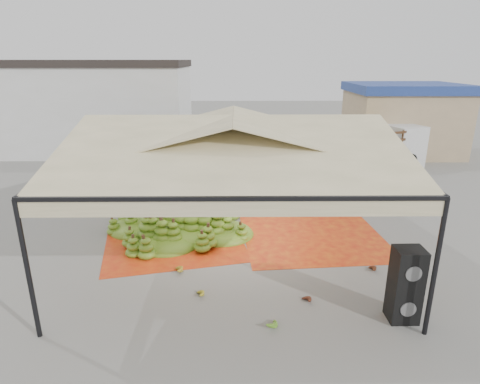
{
  "coord_description": "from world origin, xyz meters",
  "views": [
    {
      "loc": [
        0.08,
        -10.97,
        5.45
      ],
      "look_at": [
        0.2,
        1.5,
        1.3
      ],
      "focal_mm": 30.0,
      "sensor_mm": 36.0,
      "label": 1
    }
  ],
  "objects_px": {
    "vendor": "(210,194)",
    "truck_left": "(193,149)",
    "speaker_stack": "(405,285)",
    "truck_right": "(370,143)",
    "banana_heap": "(182,217)"
  },
  "relations": [
    {
      "from": "vendor",
      "to": "truck_left",
      "type": "distance_m",
      "value": 5.37
    },
    {
      "from": "speaker_stack",
      "to": "truck_right",
      "type": "distance_m",
      "value": 13.25
    },
    {
      "from": "banana_heap",
      "to": "truck_right",
      "type": "relative_size",
      "value": 0.77
    },
    {
      "from": "vendor",
      "to": "truck_right",
      "type": "bearing_deg",
      "value": -126.84
    },
    {
      "from": "banana_heap",
      "to": "truck_left",
      "type": "bearing_deg",
      "value": 92.71
    },
    {
      "from": "banana_heap",
      "to": "speaker_stack",
      "type": "bearing_deg",
      "value": -41.01
    },
    {
      "from": "speaker_stack",
      "to": "truck_right",
      "type": "height_order",
      "value": "truck_right"
    },
    {
      "from": "banana_heap",
      "to": "speaker_stack",
      "type": "distance_m",
      "value": 7.15
    },
    {
      "from": "banana_heap",
      "to": "speaker_stack",
      "type": "xyz_separation_m",
      "value": [
        5.39,
        -4.69,
        0.31
      ]
    },
    {
      "from": "vendor",
      "to": "truck_right",
      "type": "relative_size",
      "value": 0.25
    },
    {
      "from": "banana_heap",
      "to": "truck_right",
      "type": "distance_m",
      "value": 11.91
    },
    {
      "from": "truck_left",
      "to": "truck_right",
      "type": "distance_m",
      "value": 9.1
    },
    {
      "from": "banana_heap",
      "to": "truck_left",
      "type": "xyz_separation_m",
      "value": [
        -0.32,
        6.67,
        0.83
      ]
    },
    {
      "from": "vendor",
      "to": "truck_left",
      "type": "bearing_deg",
      "value": -65.15
    },
    {
      "from": "banana_heap",
      "to": "vendor",
      "type": "xyz_separation_m",
      "value": [
        0.81,
        1.45,
        0.29
      ]
    }
  ]
}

